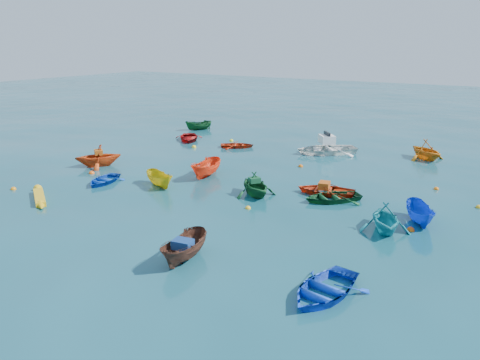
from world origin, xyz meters
The scene contains 32 objects.
ground centered at (0.00, 0.00, 0.00)m, with size 160.00×160.00×0.00m, color #0A4149.
dinghy_blue_sw centered at (-7.35, 1.30, 0.00)m, with size 1.90×2.65×0.55m, color blue.
sampan_brown_mid centered at (3.24, -4.22, 0.00)m, with size 1.09×2.89×1.12m, color #4E291C.
dinghy_blue_se centered at (8.81, -3.82, 0.00)m, with size 2.34×3.27×0.68m, color blue.
dinghy_orange_w centered at (-10.63, 3.89, 0.00)m, with size 2.57×2.99×1.57m, color #D74514.
sampan_yellow_mid centered at (-3.99, 2.56, 0.00)m, with size 0.99×2.64×1.02m, color gold.
dinghy_green_e centered at (5.51, 5.46, 0.00)m, with size 2.21×3.08×0.64m, color #114A23.
dinghy_cyan_se centered at (8.98, 2.83, 0.00)m, with size 2.28×2.65×1.39m, color teal.
dinghy_red_nw centered at (-5.68, 13.71, 0.00)m, with size 1.88×2.63×0.55m, color red.
sampan_orange_n centered at (-2.86, 5.63, 0.00)m, with size 1.17×3.11×1.20m, color #F53F17.
dinghy_green_n centered at (1.56, 4.07, 0.00)m, with size 2.32×2.69×1.42m, color #135427.
dinghy_red_ne centered at (4.77, 6.34, 0.00)m, with size 2.26×3.16×0.66m, color red.
sampan_blue_far centered at (10.13, 4.62, 0.00)m, with size 1.03×2.73×1.06m, color blue.
dinghy_red_far centered at (-10.67, 13.83, 0.00)m, with size 2.33×3.26×0.68m, color #9D0D0D.
dinghy_orange_far centered at (7.85, 17.60, 0.00)m, with size 2.54×2.94×1.55m, color orange.
sampan_green_far centered at (-12.86, 18.19, 0.00)m, with size 0.98×2.59×1.00m, color #114A1F.
kayak_yellow centered at (-7.91, -2.67, 0.00)m, with size 0.49×3.44×0.34m, color gold, non-canonical shape.
motorboat_white centered at (1.10, 15.55, 0.00)m, with size 3.25×4.54×1.54m, color white.
tarp_blue_a centered at (3.26, -4.37, 0.74)m, with size 0.74×0.56×0.36m, color navy.
tarp_orange_a centered at (-10.60, 3.93, 0.95)m, with size 0.68×0.51×0.33m, color #B45112.
tarp_green_b centered at (1.48, 4.13, 0.85)m, with size 0.60×0.45×0.29m, color #134F2C.
tarp_orange_b centered at (4.68, 6.32, 0.51)m, with size 0.75×0.57×0.36m, color #C15113.
buoy_or_a centered at (-10.73, -2.35, 0.00)m, with size 0.32×0.32×0.32m, color orange.
buoy_ye_a centered at (2.31, 2.05, 0.00)m, with size 0.29×0.29×0.29m, color yellow.
buoy_or_b centered at (10.00, 3.46, 0.00)m, with size 0.36×0.36×0.36m, color #E5510C.
buoy_ye_b centered at (-8.64, 11.91, 0.00)m, with size 0.37×0.37×0.37m, color yellow.
buoy_or_c centered at (-9.55, 2.31, 0.00)m, with size 0.36×0.36×0.36m, color #FF570D.
buoy_ye_c centered at (4.23, 7.33, 0.00)m, with size 0.32×0.32×0.32m, color gold.
buoy_or_d centered at (9.85, 10.51, 0.00)m, with size 0.30×0.30×0.30m, color orange.
buoy_ye_d centered at (-7.40, 15.50, 0.00)m, with size 0.36×0.36×0.36m, color yellow.
buoy_or_e centered at (1.13, 10.94, 0.00)m, with size 0.34×0.34×0.34m, color #CF5A0B.
buoy_ye_e centered at (12.27, 8.39, 0.00)m, with size 0.32×0.32×0.32m, color gold.
Camera 1 is at (13.78, -17.12, 8.21)m, focal length 35.00 mm.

